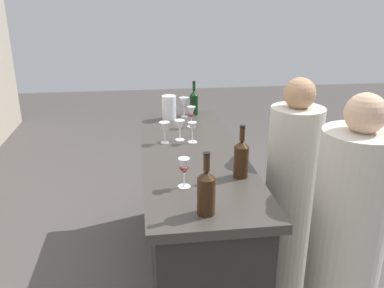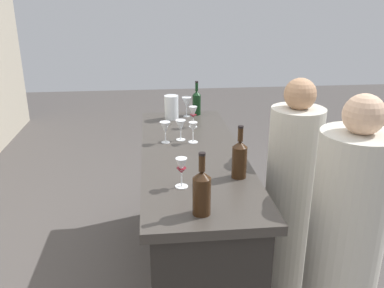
{
  "view_description": "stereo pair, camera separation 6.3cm",
  "coord_description": "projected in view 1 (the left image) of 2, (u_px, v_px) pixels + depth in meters",
  "views": [
    {
      "loc": [
        -2.41,
        0.32,
        1.88
      ],
      "look_at": [
        0.0,
        0.0,
        0.98
      ],
      "focal_mm": 38.3,
      "sensor_mm": 36.0,
      "label": 1
    },
    {
      "loc": [
        -2.42,
        0.26,
        1.88
      ],
      "look_at": [
        0.0,
        0.0,
        0.98
      ],
      "focal_mm": 38.3,
      "sensor_mm": 36.0,
      "label": 2
    }
  ],
  "objects": [
    {
      "name": "wine_bottle_center_dark_green",
      "position": [
        194.0,
        102.0,
        3.37
      ],
      "size": [
        0.07,
        0.07,
        0.28
      ],
      "color": "black",
      "rests_on": "bar_counter"
    },
    {
      "name": "wine_glass_near_left",
      "position": [
        191.0,
        113.0,
        3.05
      ],
      "size": [
        0.06,
        0.06,
        0.16
      ],
      "color": "white",
      "rests_on": "bar_counter"
    },
    {
      "name": "person_left_guest",
      "position": [
        346.0,
        240.0,
        2.15
      ],
      "size": [
        0.47,
        0.47,
        1.45
      ],
      "rotation": [
        0.0,
        0.0,
        1.27
      ],
      "color": "beige",
      "rests_on": "ground"
    },
    {
      "name": "water_pitcher",
      "position": [
        169.0,
        107.0,
        3.25
      ],
      "size": [
        0.11,
        0.11,
        0.19
      ],
      "color": "silver",
      "rests_on": "bar_counter"
    },
    {
      "name": "wine_bottle_leftmost_amber_brown",
      "position": [
        206.0,
        191.0,
        1.84
      ],
      "size": [
        0.08,
        0.08,
        0.3
      ],
      "color": "#331E0F",
      "rests_on": "bar_counter"
    },
    {
      "name": "wine_glass_far_left",
      "position": [
        180.0,
        126.0,
        2.78
      ],
      "size": [
        0.07,
        0.07,
        0.14
      ],
      "color": "white",
      "rests_on": "bar_counter"
    },
    {
      "name": "wine_glass_near_right",
      "position": [
        192.0,
        128.0,
        2.73
      ],
      "size": [
        0.07,
        0.07,
        0.14
      ],
      "color": "white",
      "rests_on": "bar_counter"
    },
    {
      "name": "bar_counter",
      "position": [
        192.0,
        215.0,
        2.77
      ],
      "size": [
        1.87,
        0.64,
        0.93
      ],
      "color": "#2A2723",
      "rests_on": "ground"
    },
    {
      "name": "wine_glass_far_right",
      "position": [
        164.0,
        128.0,
        2.72
      ],
      "size": [
        0.07,
        0.07,
        0.15
      ],
      "color": "white",
      "rests_on": "bar_counter"
    },
    {
      "name": "wine_glass_far_center",
      "position": [
        184.0,
        168.0,
        2.09
      ],
      "size": [
        0.07,
        0.07,
        0.16
      ],
      "color": "white",
      "rests_on": "bar_counter"
    },
    {
      "name": "wine_glass_near_center",
      "position": [
        184.0,
        103.0,
        3.31
      ],
      "size": [
        0.08,
        0.08,
        0.16
      ],
      "color": "white",
      "rests_on": "bar_counter"
    },
    {
      "name": "wine_bottle_second_left_amber_brown",
      "position": [
        241.0,
        158.0,
        2.21
      ],
      "size": [
        0.08,
        0.08,
        0.29
      ],
      "color": "#331E0F",
      "rests_on": "bar_counter"
    },
    {
      "name": "person_center_guest",
      "position": [
        290.0,
        195.0,
        2.65
      ],
      "size": [
        0.4,
        0.4,
        1.42
      ],
      "rotation": [
        0.0,
        0.0,
        1.82
      ],
      "color": "beige",
      "rests_on": "ground"
    },
    {
      "name": "ground_plane",
      "position": [
        192.0,
        272.0,
        2.93
      ],
      "size": [
        12.0,
        12.0,
        0.0
      ],
      "primitive_type": "plane",
      "color": "#4C4744"
    }
  ]
}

